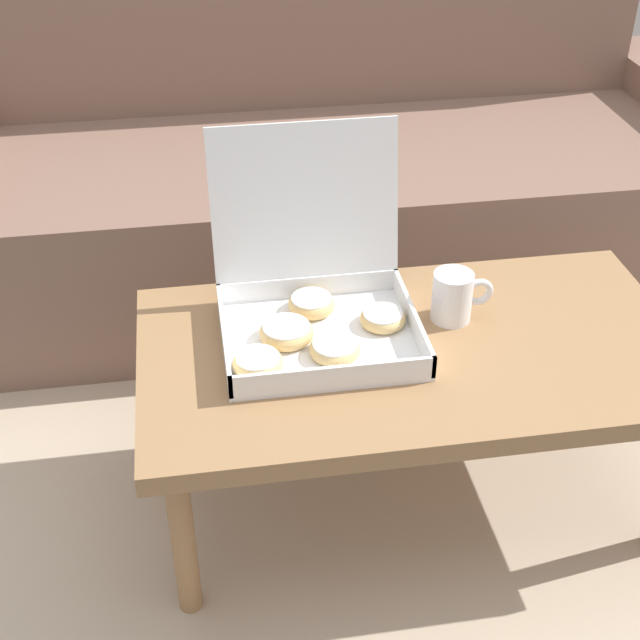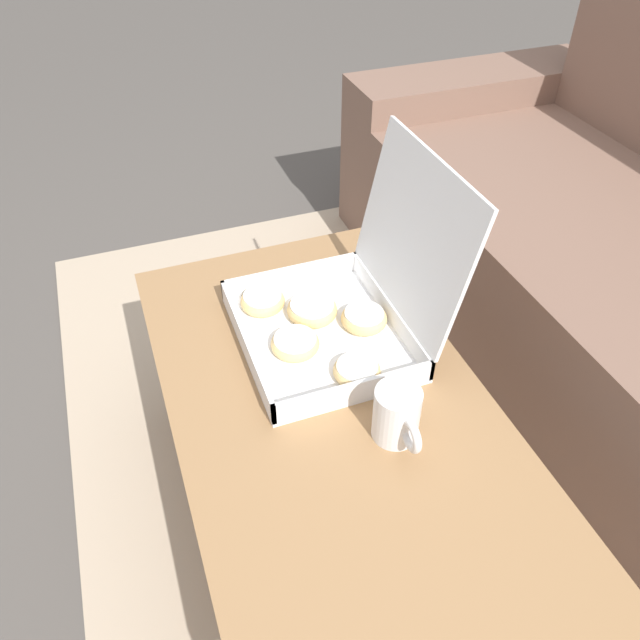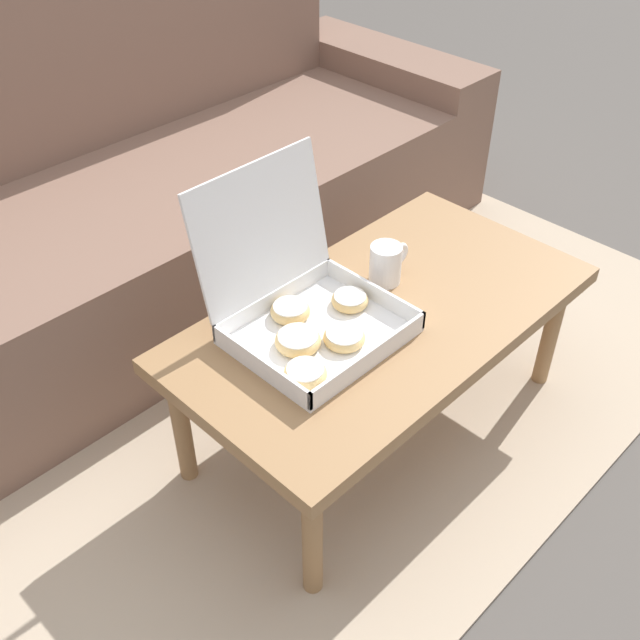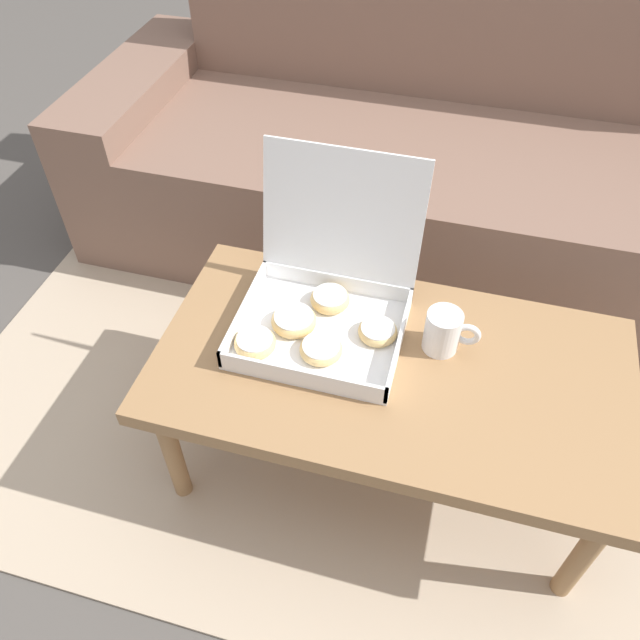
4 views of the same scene
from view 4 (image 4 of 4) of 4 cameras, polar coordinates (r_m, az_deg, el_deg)
The scene contains 6 objects.
ground_plane at distance 1.79m, azimuth 6.35°, elevation -8.92°, with size 12.00×12.00×0.00m, color #514C47.
area_rug at distance 1.97m, azimuth 8.03°, elevation -1.84°, with size 2.48×1.93×0.01m, color tan.
couch at distance 2.19m, azimuth 11.35°, elevation 13.91°, with size 2.36×0.86×0.96m.
coffee_table at distance 1.42m, azimuth 6.48°, elevation -5.07°, with size 1.05×0.56×0.40m.
pastry_box at distance 1.41m, azimuth 0.14°, elevation 1.53°, with size 0.37×0.38×0.36m.
coffee_mug at distance 1.40m, azimuth 11.28°, elevation -1.04°, with size 0.12×0.08×0.10m.
Camera 4 is at (0.08, -1.02, 1.47)m, focal length 35.00 mm.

